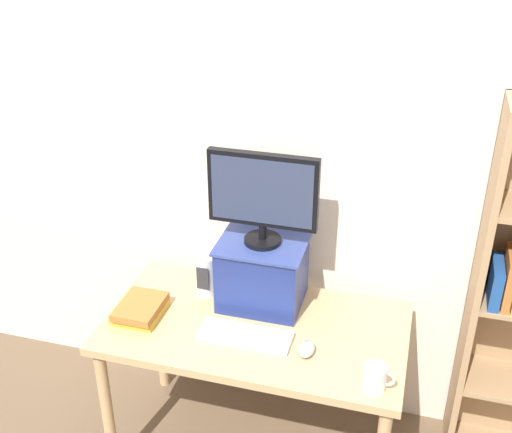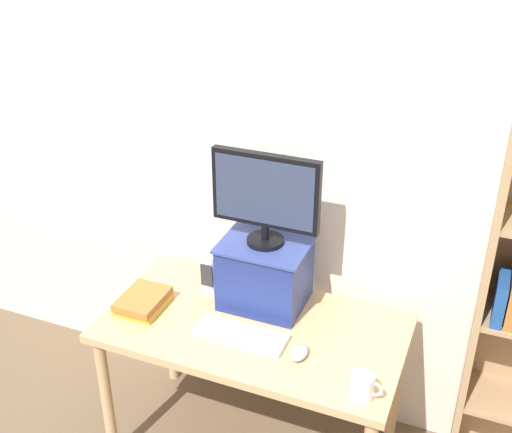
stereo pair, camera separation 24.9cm
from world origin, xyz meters
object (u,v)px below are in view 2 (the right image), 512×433
object	(u,v)px
riser_box	(265,272)
keyboard	(241,335)
desk	(253,340)
coffee_mug	(363,387)
desk_speaker	(211,272)
computer_mouse	(299,352)
book_stack	(143,301)
computer_monitor	(265,195)

from	to	relation	value
riser_box	keyboard	bearing A→B (deg)	-90.01
desk	riser_box	bearing A→B (deg)	95.00
coffee_mug	desk_speaker	bearing A→B (deg)	152.75
desk	desk_speaker	size ratio (longest dim) A/B	6.53
desk	keyboard	xyz separation A→B (m)	(-0.01, -0.10, 0.10)
keyboard	computer_mouse	distance (m)	0.26
desk	coffee_mug	xyz separation A→B (m)	(0.52, -0.24, 0.13)
riser_box	desk_speaker	distance (m)	0.26
keyboard	book_stack	world-z (taller)	book_stack
desk	book_stack	bearing A→B (deg)	-171.86
desk	computer_mouse	distance (m)	0.29
desk	keyboard	distance (m)	0.14
keyboard	book_stack	xyz separation A→B (m)	(-0.47, 0.03, 0.02)
computer_mouse	desk_speaker	bearing A→B (deg)	151.34
riser_box	coffee_mug	xyz separation A→B (m)	(0.53, -0.41, -0.11)
desk	coffee_mug	distance (m)	0.59
keyboard	coffee_mug	distance (m)	0.55
keyboard	computer_mouse	xyz separation A→B (m)	(0.26, -0.02, 0.01)
computer_monitor	computer_mouse	size ratio (longest dim) A/B	4.35
desk	desk_speaker	world-z (taller)	desk_speaker
keyboard	computer_monitor	bearing A→B (deg)	89.99
computer_mouse	book_stack	bearing A→B (deg)	176.35
book_stack	coffee_mug	distance (m)	1.02
riser_box	book_stack	world-z (taller)	riser_box
book_stack	computer_monitor	bearing A→B (deg)	26.83
riser_box	computer_monitor	xyz separation A→B (m)	(-0.00, -0.00, 0.36)
computer_monitor	computer_mouse	bearing A→B (deg)	-47.86
desk	computer_mouse	world-z (taller)	computer_mouse
keyboard	riser_box	bearing A→B (deg)	89.99
computer_monitor	desk_speaker	distance (m)	0.49
computer_mouse	book_stack	size ratio (longest dim) A/B	0.46
desk	riser_box	distance (m)	0.29
computer_monitor	coffee_mug	world-z (taller)	computer_monitor
book_stack	coffee_mug	bearing A→B (deg)	-9.79
riser_box	keyboard	size ratio (longest dim) A/B	0.97
book_stack	computer_mouse	bearing A→B (deg)	-3.65
coffee_mug	desk_speaker	distance (m)	0.89
riser_box	desk_speaker	world-z (taller)	riser_box
desk	riser_box	xyz separation A→B (m)	(-0.01, 0.17, 0.24)
riser_box	desk	bearing A→B (deg)	-85.00
coffee_mug	keyboard	bearing A→B (deg)	164.69
computer_mouse	coffee_mug	xyz separation A→B (m)	(0.28, -0.13, 0.03)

